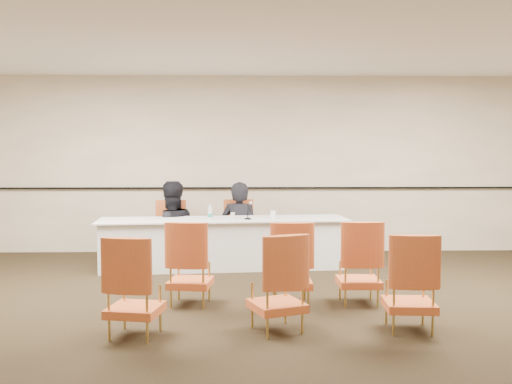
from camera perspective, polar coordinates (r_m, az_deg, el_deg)
floor at (r=5.99m, az=1.15°, el=-12.56°), size 10.00×10.00×0.00m
ceiling at (r=5.89m, az=1.19°, el=16.67°), size 10.00×10.00×0.00m
wall_back at (r=9.74m, az=0.11°, el=2.77°), size 10.00×0.04×3.00m
wall_rail at (r=9.72m, az=0.12°, el=0.41°), size 9.80×0.04×0.03m
panel_table at (r=8.46m, az=-3.26°, el=-5.14°), size 3.71×1.15×0.73m
panelist_main at (r=9.02m, az=-1.66°, el=-4.41°), size 0.71×0.55×1.72m
panelist_main_chair at (r=9.00m, az=-1.66°, el=-3.87°), size 0.54×0.54×0.95m
panelist_second at (r=8.99m, az=-8.53°, el=-4.42°), size 1.02×0.91×1.73m
panelist_second_chair at (r=8.98m, az=-8.54°, el=-3.94°), size 0.54×0.54×0.95m
papers at (r=8.45m, az=0.17°, el=-2.63°), size 0.33×0.26×0.00m
microphone at (r=8.30m, az=-0.82°, el=-1.86°), size 0.15×0.21×0.26m
water_bottle at (r=8.32m, az=-4.62°, el=-2.03°), size 0.07×0.07×0.21m
drinking_glass at (r=8.34m, az=-2.34°, el=-2.40°), size 0.09×0.09×0.10m
coffee_cup at (r=8.38m, az=1.70°, el=-2.29°), size 0.09×0.09×0.12m
aud_chair_front_left at (r=6.47m, az=-6.58°, el=-7.03°), size 0.56×0.56×0.95m
aud_chair_front_mid at (r=6.42m, az=3.49°, el=-7.08°), size 0.50×0.50×0.95m
aud_chair_front_right at (r=6.57m, az=10.24°, el=-6.89°), size 0.50×0.50×0.95m
aud_chair_back_left at (r=5.46m, az=-12.01°, el=-9.14°), size 0.58×0.58×0.95m
aud_chair_back_mid at (r=5.49m, az=2.11°, el=-8.99°), size 0.65×0.65×0.95m
aud_chair_back_right at (r=5.70m, az=15.08°, el=-8.63°), size 0.53×0.53×0.95m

